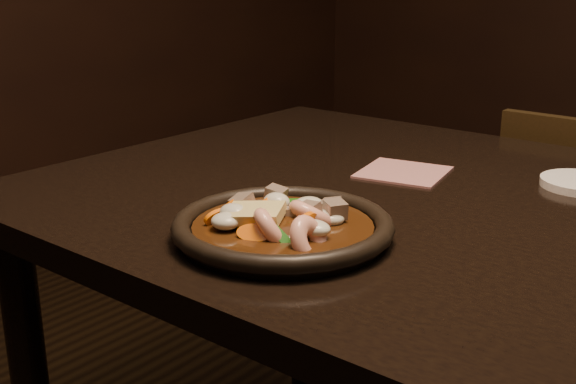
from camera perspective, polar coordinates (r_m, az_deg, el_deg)
The scene contains 4 objects.
table at distance 1.03m, azimuth 21.00°, elevation -6.80°, with size 1.60×0.90×0.75m.
plate at distance 0.90m, azimuth -0.41°, elevation -2.83°, with size 0.28×0.28×0.03m.
stirfry at distance 0.90m, azimuth -0.40°, elevation -2.47°, with size 0.17×0.16×0.06m.
napkin at distance 1.20m, azimuth 9.10°, elevation 1.55°, with size 0.13×0.13×0.00m, color #AF6E6B.
Camera 1 is at (0.26, -0.91, 1.08)m, focal length 45.00 mm.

